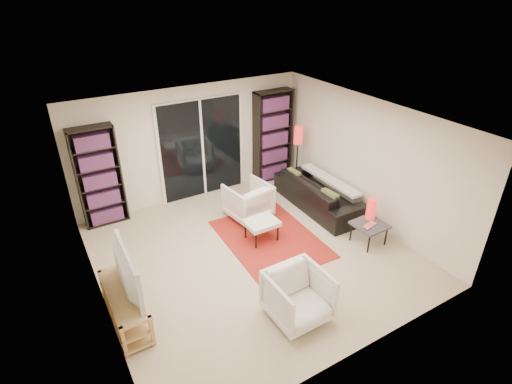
# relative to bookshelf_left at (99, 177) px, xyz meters

# --- Properties ---
(floor) EXTENTS (5.00, 5.00, 0.00)m
(floor) POSITION_rel_bookshelf_left_xyz_m (1.95, -2.33, -0.98)
(floor) COLOR #C3B696
(floor) RESTS_ON ground
(wall_back) EXTENTS (5.00, 0.02, 2.40)m
(wall_back) POSITION_rel_bookshelf_left_xyz_m (1.95, 0.17, 0.22)
(wall_back) COLOR silver
(wall_back) RESTS_ON ground
(wall_front) EXTENTS (5.00, 0.02, 2.40)m
(wall_front) POSITION_rel_bookshelf_left_xyz_m (1.95, -4.83, 0.22)
(wall_front) COLOR silver
(wall_front) RESTS_ON ground
(wall_left) EXTENTS (0.02, 5.00, 2.40)m
(wall_left) POSITION_rel_bookshelf_left_xyz_m (-0.55, -2.33, 0.22)
(wall_left) COLOR silver
(wall_left) RESTS_ON ground
(wall_right) EXTENTS (0.02, 5.00, 2.40)m
(wall_right) POSITION_rel_bookshelf_left_xyz_m (4.45, -2.33, 0.22)
(wall_right) COLOR silver
(wall_right) RESTS_ON ground
(ceiling) EXTENTS (5.00, 5.00, 0.02)m
(ceiling) POSITION_rel_bookshelf_left_xyz_m (1.95, -2.33, 1.42)
(ceiling) COLOR white
(ceiling) RESTS_ON wall_back
(sliding_door) EXTENTS (1.92, 0.08, 2.16)m
(sliding_door) POSITION_rel_bookshelf_left_xyz_m (2.15, 0.13, 0.07)
(sliding_door) COLOR white
(sliding_door) RESTS_ON ground
(bookshelf_left) EXTENTS (0.80, 0.30, 1.95)m
(bookshelf_left) POSITION_rel_bookshelf_left_xyz_m (0.00, 0.00, 0.00)
(bookshelf_left) COLOR black
(bookshelf_left) RESTS_ON ground
(bookshelf_right) EXTENTS (0.90, 0.30, 2.10)m
(bookshelf_right) POSITION_rel_bookshelf_left_xyz_m (3.85, -0.00, 0.07)
(bookshelf_right) COLOR black
(bookshelf_right) RESTS_ON ground
(tv_stand) EXTENTS (0.42, 1.31, 0.50)m
(tv_stand) POSITION_rel_bookshelf_left_xyz_m (-0.34, -2.78, -0.71)
(tv_stand) COLOR tan
(tv_stand) RESTS_ON floor
(tv) EXTENTS (0.17, 1.14, 0.66)m
(tv) POSITION_rel_bookshelf_left_xyz_m (-0.32, -2.78, -0.15)
(tv) COLOR black
(tv) RESTS_ON tv_stand
(rug) EXTENTS (1.66, 2.20, 0.01)m
(rug) POSITION_rel_bookshelf_left_xyz_m (2.44, -2.14, -0.97)
(rug) COLOR #A22219
(rug) RESTS_ON floor
(sofa) EXTENTS (0.89, 2.17, 0.63)m
(sofa) POSITION_rel_bookshelf_left_xyz_m (3.94, -1.65, -0.66)
(sofa) COLOR black
(sofa) RESTS_ON floor
(armchair_back) EXTENTS (0.87, 0.89, 0.72)m
(armchair_back) POSITION_rel_bookshelf_left_xyz_m (2.49, -1.24, -0.61)
(armchair_back) COLOR silver
(armchair_back) RESTS_ON floor
(armchair_front) EXTENTS (0.79, 0.82, 0.74)m
(armchair_front) POSITION_rel_bookshelf_left_xyz_m (1.75, -3.94, -0.61)
(armchair_front) COLOR silver
(armchair_front) RESTS_ON floor
(ottoman) EXTENTS (0.58, 0.48, 0.40)m
(ottoman) POSITION_rel_bookshelf_left_xyz_m (2.30, -2.07, -0.63)
(ottoman) COLOR silver
(ottoman) RESTS_ON floor
(side_table) EXTENTS (0.56, 0.56, 0.40)m
(side_table) POSITION_rel_bookshelf_left_xyz_m (3.90, -3.13, -0.61)
(side_table) COLOR #3E3E43
(side_table) RESTS_ON floor
(laptop) EXTENTS (0.33, 0.25, 0.02)m
(laptop) POSITION_rel_bookshelf_left_xyz_m (3.86, -3.22, -0.56)
(laptop) COLOR silver
(laptop) RESTS_ON side_table
(table_lamp) EXTENTS (0.17, 0.17, 0.39)m
(table_lamp) POSITION_rel_bookshelf_left_xyz_m (4.04, -2.99, -0.38)
(table_lamp) COLOR red
(table_lamp) RESTS_ON side_table
(floor_lamp) EXTENTS (0.21, 0.21, 1.42)m
(floor_lamp) POSITION_rel_bookshelf_left_xyz_m (4.10, -0.63, 0.11)
(floor_lamp) COLOR black
(floor_lamp) RESTS_ON floor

